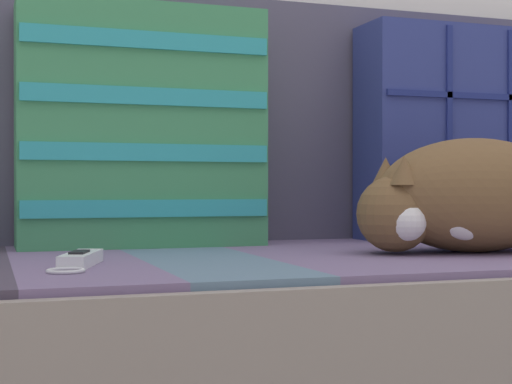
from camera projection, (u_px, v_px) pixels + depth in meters
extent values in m
cube|color=gray|center=(345.00, 313.00, 1.35)|extent=(1.93, 0.79, 0.20)
cube|color=slate|center=(73.00, 261.00, 1.19)|extent=(0.18, 0.71, 0.01)
cube|color=slate|center=(192.00, 258.00, 1.25)|extent=(0.18, 0.71, 0.01)
cube|color=slate|center=(299.00, 255.00, 1.31)|extent=(0.18, 0.71, 0.01)
cube|color=slate|center=(398.00, 252.00, 1.37)|extent=(0.18, 0.71, 0.01)
cube|color=slate|center=(487.00, 249.00, 1.43)|extent=(0.18, 0.71, 0.01)
cube|color=#514C60|center=(277.00, 123.00, 1.67)|extent=(1.93, 0.14, 0.49)
cube|color=navy|center=(461.00, 134.00, 1.65)|extent=(0.44, 0.13, 0.44)
cube|color=navy|center=(480.00, 168.00, 1.58)|extent=(0.42, 0.01, 0.01)
cube|color=navy|center=(449.00, 131.00, 1.56)|extent=(0.01, 0.01, 0.42)
cube|color=navy|center=(480.00, 96.00, 1.58)|extent=(0.42, 0.01, 0.01)
cube|color=navy|center=(511.00, 133.00, 1.61)|extent=(0.01, 0.01, 0.42)
cube|color=#3D8956|center=(142.00, 127.00, 1.43)|extent=(0.44, 0.13, 0.43)
cube|color=teal|center=(149.00, 208.00, 1.36)|extent=(0.43, 0.01, 0.03)
cube|color=teal|center=(149.00, 152.00, 1.36)|extent=(0.43, 0.01, 0.03)
cube|color=teal|center=(149.00, 96.00, 1.36)|extent=(0.43, 0.01, 0.03)
cube|color=teal|center=(149.00, 40.00, 1.36)|extent=(0.43, 0.01, 0.03)
ellipsoid|color=brown|center=(475.00, 195.00, 1.30)|extent=(0.35, 0.22, 0.19)
sphere|color=brown|center=(395.00, 214.00, 1.26)|extent=(0.12, 0.12, 0.12)
sphere|color=white|center=(405.00, 220.00, 1.22)|extent=(0.07, 0.07, 0.07)
ellipsoid|color=white|center=(467.00, 214.00, 1.23)|extent=(0.10, 0.05, 0.08)
cone|color=brown|center=(404.00, 170.00, 1.22)|extent=(0.05, 0.05, 0.05)
cone|color=brown|center=(386.00, 171.00, 1.29)|extent=(0.05, 0.05, 0.05)
cube|color=white|center=(81.00, 259.00, 1.07)|extent=(0.08, 0.14, 0.02)
cube|color=black|center=(79.00, 252.00, 1.06)|extent=(0.03, 0.05, 0.00)
cube|color=black|center=(90.00, 255.00, 1.14)|extent=(0.03, 0.02, 0.02)
torus|color=silver|center=(66.00, 271.00, 0.98)|extent=(0.06, 0.06, 0.01)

